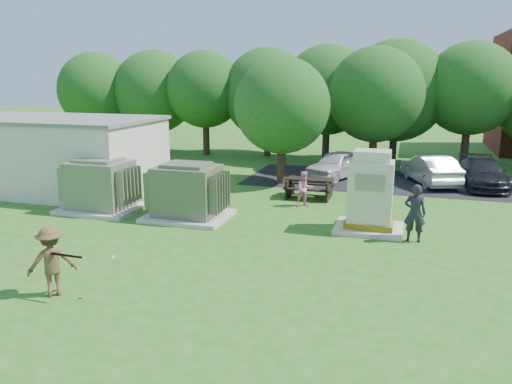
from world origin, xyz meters
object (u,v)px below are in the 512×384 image
(batter, at_px, (51,261))
(car_dark, at_px, (483,173))
(generator_cabinet, at_px, (370,196))
(person_at_picnic, at_px, (305,189))
(person_by_generator, at_px, (415,213))
(picnic_table, at_px, (309,186))
(car_silver_a, at_px, (430,169))
(transformer_left, at_px, (101,186))
(car_white, at_px, (337,164))
(transformer_right, at_px, (187,193))

(batter, height_order, car_dark, batter)
(generator_cabinet, bearing_deg, person_at_picnic, 137.60)
(batter, relative_size, person_by_generator, 0.92)
(generator_cabinet, height_order, picnic_table, generator_cabinet)
(car_silver_a, xyz_separation_m, car_dark, (2.37, -0.02, -0.05))
(batter, distance_m, person_at_picnic, 10.81)
(batter, xyz_separation_m, person_by_generator, (8.32, 6.76, 0.07))
(transformer_left, relative_size, generator_cabinet, 1.08)
(batter, xyz_separation_m, car_dark, (11.45, 16.06, -0.20))
(car_white, height_order, car_dark, car_white)
(person_at_picnic, bearing_deg, car_dark, 4.97)
(batter, relative_size, car_white, 0.42)
(car_white, xyz_separation_m, car_dark, (6.93, -0.10, -0.04))
(car_silver_a, bearing_deg, car_dark, 159.48)
(generator_cabinet, distance_m, car_white, 9.00)
(picnic_table, bearing_deg, transformer_right, -129.93)
(person_by_generator, distance_m, car_white, 10.14)
(generator_cabinet, relative_size, car_white, 0.67)
(transformer_left, bearing_deg, person_at_picnic, 21.38)
(transformer_left, height_order, person_by_generator, transformer_left)
(picnic_table, relative_size, car_white, 0.48)
(generator_cabinet, distance_m, batter, 10.16)
(picnic_table, distance_m, car_dark, 8.73)
(car_dark, bearing_deg, person_at_picnic, -144.26)
(person_at_picnic, distance_m, car_white, 6.16)
(generator_cabinet, xyz_separation_m, person_by_generator, (1.45, -0.72, -0.28))
(transformer_left, distance_m, car_silver_a, 15.39)
(transformer_right, distance_m, person_by_generator, 8.02)
(person_at_picnic, bearing_deg, transformer_right, -176.81)
(transformer_left, relative_size, person_by_generator, 1.60)
(transformer_left, distance_m, transformer_right, 3.70)
(car_dark, bearing_deg, transformer_left, -152.54)
(batter, bearing_deg, car_dark, -165.89)
(transformer_right, xyz_separation_m, batter, (-0.30, -7.07, -0.11))
(transformer_right, relative_size, picnic_table, 1.51)
(picnic_table, height_order, car_dark, car_dark)
(car_white, bearing_deg, generator_cabinet, -51.07)
(person_at_picnic, bearing_deg, generator_cabinet, -76.90)
(car_silver_a, bearing_deg, person_at_picnic, 30.51)
(transformer_left, xyz_separation_m, car_silver_a, (12.48, 9.00, -0.26))
(generator_cabinet, xyz_separation_m, car_dark, (4.58, 8.57, -0.55))
(transformer_left, xyz_separation_m, car_dark, (14.85, 8.99, -0.31))
(generator_cabinet, distance_m, car_dark, 9.74)
(car_white, bearing_deg, person_by_generator, -44.18)
(picnic_table, relative_size, car_dark, 0.44)
(batter, bearing_deg, generator_cabinet, -172.95)
(person_at_picnic, height_order, car_silver_a, person_at_picnic)
(person_at_picnic, relative_size, car_silver_a, 0.33)
(car_silver_a, relative_size, car_dark, 0.95)
(car_silver_a, bearing_deg, person_by_generator, 65.22)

